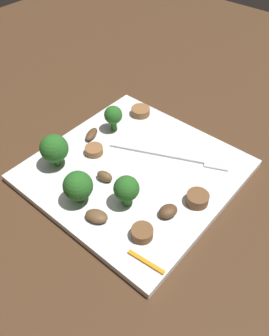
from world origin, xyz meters
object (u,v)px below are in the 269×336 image
object	(u,v)px
sausage_slice_0	(142,233)
pepper_strip_0	(146,262)
sausage_slice_3	(197,199)
mushroom_2	(168,211)
mushroom_3	(97,216)
sausage_slice_1	(141,111)
broccoli_floret_0	(54,149)
broccoli_floret_1	(126,189)
mushroom_0	(91,134)
broccoli_floret_2	(113,116)
plate	(134,171)
mushroom_1	(105,176)
fork	(177,157)
sausage_slice_2	(94,150)
broccoli_floret_3	(78,186)

from	to	relation	value
sausage_slice_0	pepper_strip_0	size ratio (longest dim) A/B	0.56
sausage_slice_3	mushroom_2	size ratio (longest dim) A/B	1.16
mushroom_3	mushroom_2	bearing A→B (deg)	45.12
sausage_slice_1	sausage_slice_0	bearing A→B (deg)	-49.86
broccoli_floret_0	sausage_slice_3	size ratio (longest dim) A/B	1.77
broccoli_floret_1	mushroom_0	world-z (taller)	broccoli_floret_1
sausage_slice_3	mushroom_3	bearing A→B (deg)	-127.81
broccoli_floret_0	mushroom_3	xyz separation A→B (m)	(0.11, -0.03, -0.03)
sausage_slice_0	broccoli_floret_2	bearing A→B (deg)	142.22
plate	pepper_strip_0	distance (m)	0.15
pepper_strip_0	mushroom_2	bearing A→B (deg)	107.08
broccoli_floret_1	mushroom_0	bearing A→B (deg)	153.67
broccoli_floret_1	sausage_slice_3	distance (m)	0.09
pepper_strip_0	broccoli_floret_0	bearing A→B (deg)	168.87
broccoli_floret_2	mushroom_1	xyz separation A→B (m)	(0.07, -0.09, -0.02)
plate	broccoli_floret_0	xyz separation A→B (m)	(-0.09, -0.07, 0.04)
broccoli_floret_0	mushroom_0	xyz separation A→B (m)	(-0.01, 0.08, -0.03)
fork	sausage_slice_2	xyz separation A→B (m)	(-0.10, -0.07, 0.00)
broccoli_floret_0	sausage_slice_2	bearing A→B (deg)	66.78
fork	sausage_slice_3	xyz separation A→B (m)	(0.07, -0.05, 0.01)
broccoli_floret_0	sausage_slice_0	size ratio (longest dim) A/B	1.95
plate	pepper_strip_0	world-z (taller)	pepper_strip_0
broccoli_floret_2	pepper_strip_0	distance (m)	0.25
broccoli_floret_1	mushroom_2	size ratio (longest dim) A/B	1.81
sausage_slice_3	mushroom_0	world-z (taller)	sausage_slice_3
broccoli_floret_3	mushroom_0	size ratio (longest dim) A/B	1.56
sausage_slice_1	mushroom_1	distance (m)	0.16
mushroom_0	pepper_strip_0	bearing A→B (deg)	-29.42
fork	mushroom_0	xyz separation A→B (m)	(-0.13, -0.05, 0.00)
mushroom_3	pepper_strip_0	world-z (taller)	mushroom_3
sausage_slice_3	mushroom_2	bearing A→B (deg)	-113.21
sausage_slice_2	mushroom_0	bearing A→B (deg)	141.24
broccoli_floret_2	sausage_slice_2	bearing A→B (deg)	-75.62
mushroom_3	sausage_slice_3	bearing A→B (deg)	52.19
broccoli_floret_2	mushroom_2	distance (m)	0.19
plate	sausage_slice_1	distance (m)	0.13
mushroom_1	mushroom_2	distance (m)	0.10
broccoli_floret_1	sausage_slice_1	size ratio (longest dim) A/B	1.46
mushroom_1	mushroom_2	world-z (taller)	same
broccoli_floret_1	sausage_slice_1	bearing A→B (deg)	124.41
broccoli_floret_2	broccoli_floret_3	distance (m)	0.15
mushroom_1	pepper_strip_0	size ratio (longest dim) A/B	0.50
mushroom_0	mushroom_3	distance (m)	0.16
mushroom_2	mushroom_3	bearing A→B (deg)	-134.88
plate	pepper_strip_0	size ratio (longest dim) A/B	5.57
sausage_slice_2	mushroom_0	size ratio (longest dim) A/B	0.87
broccoli_floret_2	sausage_slice_1	bearing A→B (deg)	83.60
sausage_slice_1	sausage_slice_2	world-z (taller)	sausage_slice_1
sausage_slice_0	pepper_strip_0	world-z (taller)	sausage_slice_0
broccoli_floret_1	pepper_strip_0	size ratio (longest dim) A/B	0.96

